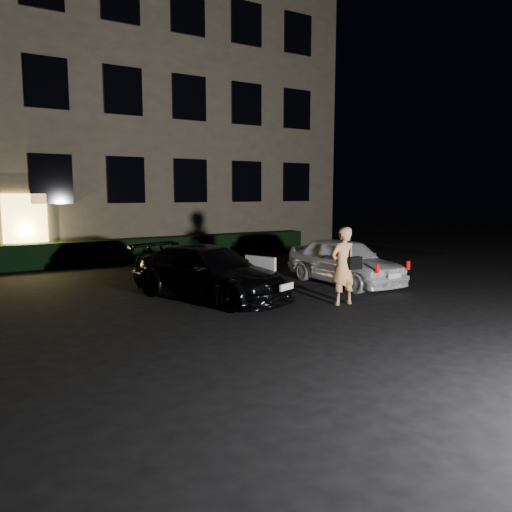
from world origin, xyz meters
TOP-DOWN VIEW (x-y plane):
  - ground at (0.00, 0.00)m, footprint 80.00×80.00m
  - building at (-0.00, 14.99)m, footprint 20.00×8.11m
  - hedge at (0.00, 10.50)m, footprint 15.00×0.70m
  - sedan at (-0.43, 3.19)m, footprint 3.14×4.70m
  - hatch at (3.63, 2.96)m, footprint 1.54×3.79m
  - man at (1.86, 1.01)m, footprint 0.73×0.45m

SIDE VIEW (x-z plane):
  - ground at x=0.00m, z-range 0.00..0.00m
  - hedge at x=0.00m, z-range 0.00..0.85m
  - sedan at x=-0.43m, z-range 0.00..1.27m
  - hatch at x=3.63m, z-range 0.00..1.29m
  - man at x=1.86m, z-range 0.00..1.78m
  - building at x=0.00m, z-range 0.00..12.00m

